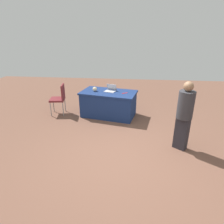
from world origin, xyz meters
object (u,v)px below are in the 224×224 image
table_foreground (109,104)px  chair_aisle (59,97)px  person_attendee_standing (184,113)px  laptop_silver (110,90)px  yarn_ball (95,89)px  scissors_red (125,93)px

table_foreground → chair_aisle: chair_aisle is taller
person_attendee_standing → table_foreground: bearing=175.3°
laptop_silver → yarn_ball: (0.48, 0.05, 0.03)m
yarn_ball → scissors_red: (-0.93, 0.11, -0.06)m
yarn_ball → scissors_red: yarn_ball is taller
chair_aisle → person_attendee_standing: (-3.42, 1.68, 0.31)m
table_foreground → chair_aisle: size_ratio=1.87×
laptop_silver → scissors_red: bearing=178.2°
table_foreground → person_attendee_standing: person_attendee_standing is taller
table_foreground → chair_aisle: bearing=0.9°
chair_aisle → laptop_silver: (-1.61, -0.08, 0.26)m
table_foreground → laptop_silver: laptop_silver is taller
chair_aisle → laptop_silver: size_ratio=2.47×
person_attendee_standing → yarn_ball: 2.85m
table_foreground → laptop_silver: 0.43m
person_attendee_standing → chair_aisle: bearing=-168.3°
table_foreground → scissors_red: scissors_red is taller
person_attendee_standing → laptop_silver: (1.80, -1.76, -0.05)m
chair_aisle → scissors_red: chair_aisle is taller
laptop_silver → yarn_ball: size_ratio=2.93×
chair_aisle → yarn_ball: (-1.14, -0.04, 0.29)m
table_foreground → yarn_ball: 0.62m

